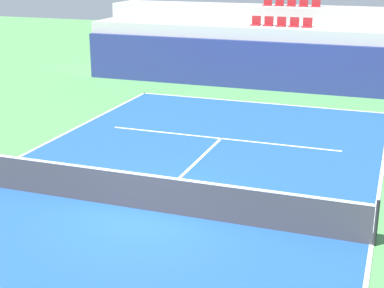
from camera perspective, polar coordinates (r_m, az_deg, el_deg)
name	(u,v)px	position (r m, az deg, el deg)	size (l,w,h in m)	color
ground_plane	(146,210)	(14.77, -4.53, -6.48)	(80.00, 80.00, 0.00)	#4C8C4C
court_surface	(146,210)	(14.77, -4.53, -6.46)	(11.00, 24.00, 0.01)	#1E4C99
baseline_far	(259,103)	(25.55, 6.54, 4.04)	(11.00, 0.10, 0.00)	white
sideline_right	(372,245)	(13.65, 17.14, -9.38)	(0.10, 24.00, 0.00)	white
service_line_far	(221,138)	(20.38, 2.86, 0.55)	(8.26, 0.10, 0.00)	white
centre_service_line	(190,168)	(17.51, -0.23, -2.39)	(0.10, 6.40, 0.00)	white
back_wall	(273,66)	(27.87, 7.92, 7.51)	(19.27, 0.30, 2.27)	navy
stands_tier_lower	(279,56)	(29.13, 8.52, 8.51)	(19.27, 2.40, 2.85)	#9E9E99
stands_tier_upper	(289,42)	(31.40, 9.46, 9.84)	(19.27, 2.40, 3.62)	#9E9E99
seating_row_lower	(281,24)	(29.01, 8.70, 11.56)	(2.94, 0.44, 0.44)	maroon
seating_row_upper	(291,4)	(31.29, 9.67, 13.37)	(2.94, 0.44, 0.44)	maroon
tennis_net	(145,192)	(14.57, -4.57, -4.66)	(11.08, 0.08, 1.07)	black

